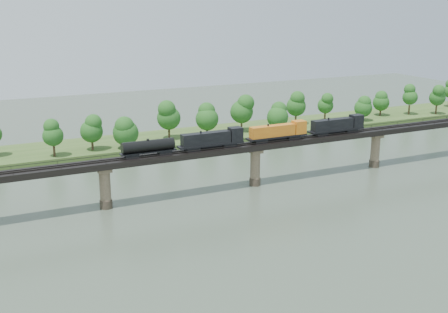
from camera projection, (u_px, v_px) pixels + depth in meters
name	position (u px, v px, depth m)	size (l,w,h in m)	color
ground	(320.00, 224.00, 123.29)	(400.00, 400.00, 0.00)	#3A4839
far_bank	(181.00, 138.00, 197.11)	(300.00, 24.00, 1.60)	#365221
bridge	(255.00, 165.00, 147.95)	(236.00, 30.00, 11.50)	#473A2D
bridge_superstructure	(256.00, 142.00, 146.25)	(220.00, 4.90, 0.75)	black
far_treeline	(162.00, 120.00, 187.68)	(289.06, 17.54, 13.60)	#382619
freight_train	(256.00, 135.00, 145.78)	(70.19, 2.73, 4.83)	black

